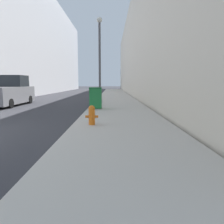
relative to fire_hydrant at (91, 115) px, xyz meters
The scene contains 7 objects.
sidewalk_right 16.07m from the fire_hydrant, 85.89° to the left, with size 3.76×60.00×0.14m.
building_left_glass 29.12m from the fire_hydrant, 121.51° to the left, with size 12.00×60.00×15.68m.
building_right_stone 26.31m from the fire_hydrant, 69.18° to the left, with size 12.00×60.00×12.31m.
fire_hydrant is the anchor object (origin of this frame).
trash_bin 5.09m from the fire_hydrant, 92.60° to the left, with size 0.72×0.70×1.27m.
lamppost 9.28m from the fire_hydrant, 91.16° to the left, with size 0.41×0.41×6.30m.
pickup_truck 10.90m from the fire_hydrant, 130.15° to the left, with size 2.27×5.53×2.25m.
Camera 1 is at (5.20, -5.95, 1.67)m, focal length 35.00 mm.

